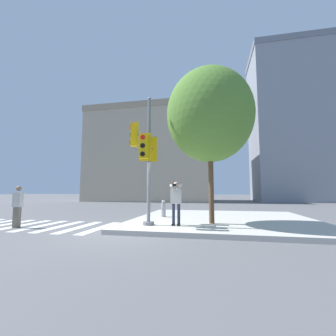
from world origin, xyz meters
name	(u,v)px	position (x,y,z in m)	size (l,w,h in m)	color
ground_plane	(122,233)	(0.00, 0.00, 0.00)	(160.00, 160.00, 0.00)	#5B5B5E
sidewalk_corner	(223,220)	(3.50, 3.50, 0.08)	(8.00, 8.00, 0.16)	#BCB7AD
crosswalk_stripes	(24,225)	(-4.69, 0.75, 0.00)	(7.36, 2.99, 0.01)	silver
traffic_signal_pole	(145,152)	(0.59, 0.73, 2.91)	(0.95, 1.46, 4.92)	slate
person_photographer	(176,199)	(1.73, 0.97, 1.12)	(0.50, 0.53, 1.60)	black
pedestrian_distant	(18,205)	(-4.43, 0.13, 0.86)	(0.34, 0.20, 1.62)	#6B6051
street_tree	(210,115)	(3.03, 1.62, 4.49)	(3.49, 3.49, 6.25)	brown
fire_hydrant	(163,208)	(0.69, 3.45, 0.57)	(0.22, 0.28, 0.82)	#99999E
building_left	(153,156)	(-5.58, 24.05, 6.51)	(17.34, 9.81, 13.00)	tan
building_right	(304,124)	(15.71, 26.58, 10.83)	(13.90, 8.90, 21.63)	gray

